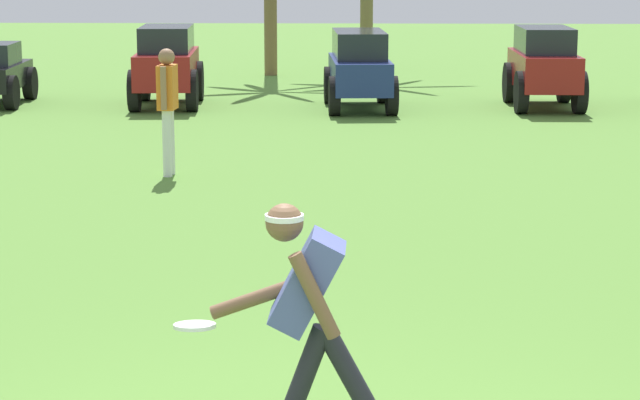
% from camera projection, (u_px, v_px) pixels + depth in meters
% --- Properties ---
extents(frisbee_thrower, '(1.12, 0.47, 1.40)m').
position_uv_depth(frisbee_thrower, '(309.00, 312.00, 6.89)').
color(frisbee_thrower, '#23232D').
rests_on(frisbee_thrower, ground_plane).
extents(frisbee_in_flight, '(0.27, 0.27, 0.05)m').
position_uv_depth(frisbee_in_flight, '(195.00, 326.00, 7.14)').
color(frisbee_in_flight, white).
extents(teammate_near_sideline, '(0.22, 0.50, 1.56)m').
position_uv_depth(teammate_near_sideline, '(168.00, 99.00, 15.18)').
color(teammate_near_sideline, silver).
rests_on(teammate_near_sideline, ground_plane).
extents(parked_car_slot_c, '(1.30, 2.41, 1.40)m').
position_uv_depth(parked_car_slot_c, '(167.00, 64.00, 21.93)').
color(parked_car_slot_c, maroon).
rests_on(parked_car_slot_c, ground_plane).
extents(parked_car_slot_d, '(1.30, 2.46, 1.34)m').
position_uv_depth(parked_car_slot_d, '(359.00, 67.00, 21.53)').
color(parked_car_slot_d, navy).
rests_on(parked_car_slot_d, ground_plane).
extents(parked_car_slot_e, '(1.18, 2.36, 1.40)m').
position_uv_depth(parked_car_slot_e, '(544.00, 65.00, 21.66)').
color(parked_car_slot_e, maroon).
rests_on(parked_car_slot_e, ground_plane).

